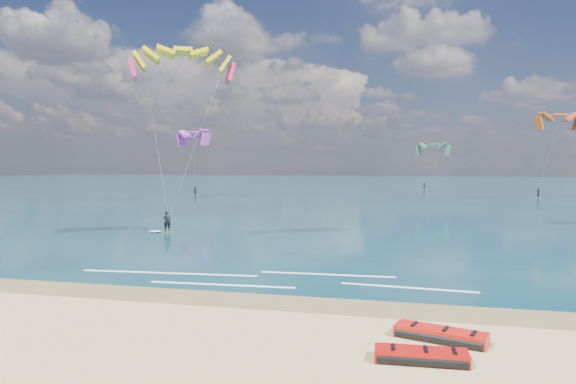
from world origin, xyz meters
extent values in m
plane|color=tan|center=(0.00, 40.00, 0.00)|extent=(320.00, 320.00, 0.00)
cube|color=brown|center=(0.00, 3.00, 0.00)|extent=(320.00, 2.40, 0.01)
cube|color=#0A2A3B|center=(0.00, 104.00, 0.02)|extent=(320.00, 200.00, 0.04)
cube|color=gold|center=(-12.44, 20.40, 0.07)|extent=(1.23, 0.40, 0.05)
imported|color=black|center=(-12.44, 20.40, 0.89)|extent=(0.67, 0.54, 1.61)
cylinder|color=black|center=(-12.17, 20.13, 1.12)|extent=(0.49, 0.05, 0.04)
cube|color=white|center=(-5.57, 6.68, 0.04)|extent=(8.80, 0.90, 0.01)
cube|color=white|center=(5.73, 6.30, 0.04)|extent=(5.77, 0.65, 0.01)
cube|color=white|center=(-2.23, 5.00, 0.04)|extent=(6.55, 0.59, 0.01)
cube|color=white|center=(1.96, 8.10, 0.04)|extent=(6.47, 0.48, 0.01)
camera|label=1|loc=(5.61, -15.95, 5.35)|focal=32.00mm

